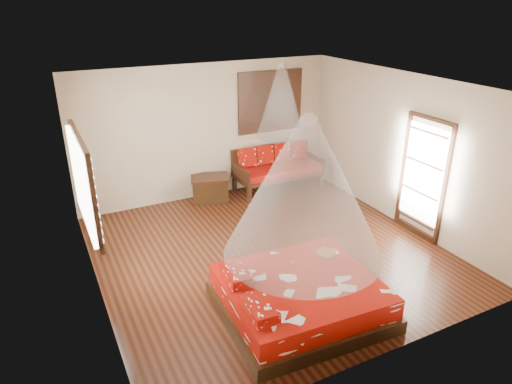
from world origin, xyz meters
TOP-DOWN VIEW (x-y plane):
  - room at (0.00, 0.00)m, footprint 5.54×5.54m
  - bed at (-0.40, -1.60)m, footprint 2.20×2.01m
  - daybed at (1.47, 2.39)m, footprint 1.92×0.85m
  - storage_chest at (-0.10, 2.45)m, footprint 0.91×0.78m
  - shutter_panel at (1.47, 2.72)m, footprint 1.52×0.06m
  - window_left at (-2.71, 0.20)m, footprint 0.10×1.74m
  - glazed_door at (2.72, -0.60)m, footprint 0.08×1.02m
  - wine_tray at (0.33, -1.17)m, footprint 0.30×0.30m
  - mosquito_net_main at (-0.38, -1.60)m, footprint 2.04×2.04m
  - mosquito_net_daybed at (1.47, 2.25)m, footprint 1.03×1.03m

SIDE VIEW (x-z plane):
  - bed at x=-0.40m, z-range -0.07..0.57m
  - storage_chest at x=-0.10m, z-range 0.00..0.53m
  - daybed at x=1.47m, z-range 0.04..1.01m
  - wine_tray at x=0.33m, z-range 0.45..0.68m
  - glazed_door at x=2.72m, z-range -0.01..2.15m
  - room at x=0.00m, z-range -0.02..2.82m
  - window_left at x=-2.71m, z-range 1.03..2.37m
  - mosquito_net_main at x=-0.38m, z-range 0.95..2.75m
  - shutter_panel at x=1.47m, z-range 1.24..2.56m
  - mosquito_net_daybed at x=1.47m, z-range 1.25..2.75m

